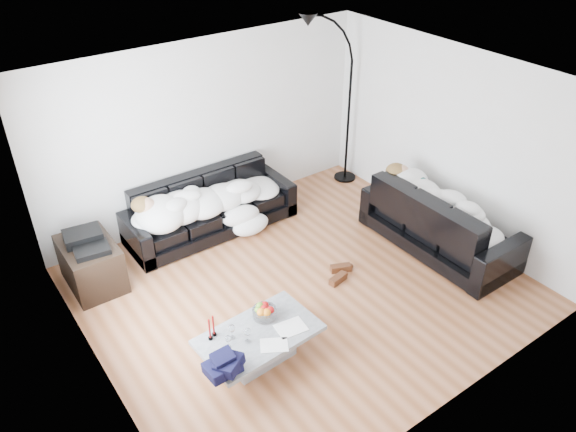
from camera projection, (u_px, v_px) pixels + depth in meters
ground at (302, 287)px, 7.03m from camera, size 5.00×5.00×0.00m
wall_back at (207, 131)px, 7.86m from camera, size 5.00×0.02×2.60m
wall_left at (84, 280)px, 5.10m from camera, size 0.02×4.50×2.60m
wall_right at (451, 142)px, 7.55m from camera, size 0.02×4.50×2.60m
ceiling at (305, 87)px, 5.62m from camera, size 5.00×5.00×0.00m
sofa_back at (211, 206)px, 7.90m from camera, size 2.43×0.84×0.79m
sofa_right at (440, 220)px, 7.52m from camera, size 0.93×2.16×0.87m
sleeper_back at (211, 193)px, 7.74m from camera, size 2.06×0.71×0.41m
sleeper_right at (442, 207)px, 7.41m from camera, size 0.78×1.85×0.45m
teal_cushion at (403, 183)px, 7.79m from camera, size 0.42×0.38×0.20m
coffee_table at (259, 346)px, 5.93m from camera, size 1.30×0.80×0.37m
fruit_bowl at (264, 311)px, 6.00m from camera, size 0.30×0.30×0.16m
wine_glass_a at (232, 332)px, 5.73m from camera, size 0.08×0.08×0.18m
wine_glass_b at (228, 342)px, 5.63m from camera, size 0.07×0.07×0.15m
wine_glass_c at (248, 335)px, 5.68m from camera, size 0.10×0.10×0.18m
candle_left at (210, 330)px, 5.69m from camera, size 0.06×0.06×0.27m
candle_right at (213, 326)px, 5.74m from camera, size 0.05×0.05×0.26m
newspaper_a at (291, 327)px, 5.90m from camera, size 0.34×0.28×0.01m
newspaper_b at (274, 345)px, 5.69m from camera, size 0.35×0.32×0.01m
navy_jacket at (227, 359)px, 5.31m from camera, size 0.42×0.38×0.17m
shoes at (339, 273)px, 7.17m from camera, size 0.45×0.33×0.10m
av_cabinet at (91, 264)px, 6.93m from camera, size 0.61×0.88×0.60m
stereo at (86, 240)px, 6.73m from camera, size 0.48×0.40×0.13m
floor_lamp at (349, 109)px, 8.74m from camera, size 0.94×0.50×2.45m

